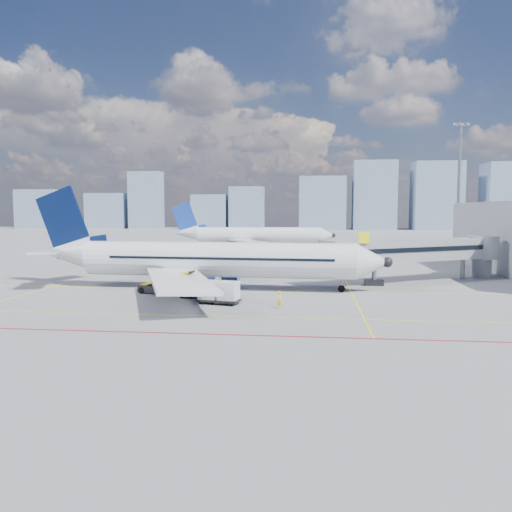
{
  "coord_description": "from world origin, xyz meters",
  "views": [
    {
      "loc": [
        9.67,
        -45.97,
        8.69
      ],
      "look_at": [
        3.98,
        5.34,
        4.0
      ],
      "focal_mm": 35.0,
      "sensor_mm": 36.0,
      "label": 1
    }
  ],
  "objects_px": {
    "belt_loader": "(161,287)",
    "ramp_worker": "(280,300)",
    "baggage_tug": "(220,297)",
    "cargo_dolly": "(219,291)",
    "second_aircraft": "(252,235)",
    "main_aircraft": "(203,260)"
  },
  "relations": [
    {
      "from": "baggage_tug",
      "to": "ramp_worker",
      "type": "xyz_separation_m",
      "value": [
        5.78,
        -1.84,
        0.15
      ]
    },
    {
      "from": "main_aircraft",
      "to": "belt_loader",
      "type": "xyz_separation_m",
      "value": [
        -3.59,
        -4.06,
        -2.51
      ]
    },
    {
      "from": "second_aircraft",
      "to": "cargo_dolly",
      "type": "xyz_separation_m",
      "value": [
        4.56,
        -64.41,
        -2.05
      ]
    },
    {
      "from": "main_aircraft",
      "to": "second_aircraft",
      "type": "xyz_separation_m",
      "value": [
        -1.07,
        55.49,
        0.01
      ]
    },
    {
      "from": "baggage_tug",
      "to": "cargo_dolly",
      "type": "xyz_separation_m",
      "value": [
        -0.04,
        -0.13,
        0.53
      ]
    },
    {
      "from": "ramp_worker",
      "to": "baggage_tug",
      "type": "bearing_deg",
      "value": 83.05
    },
    {
      "from": "belt_loader",
      "to": "ramp_worker",
      "type": "distance_m",
      "value": 14.48
    },
    {
      "from": "belt_loader",
      "to": "ramp_worker",
      "type": "relative_size",
      "value": 4.18
    },
    {
      "from": "baggage_tug",
      "to": "cargo_dolly",
      "type": "height_order",
      "value": "cargo_dolly"
    },
    {
      "from": "second_aircraft",
      "to": "belt_loader",
      "type": "distance_m",
      "value": 59.66
    },
    {
      "from": "cargo_dolly",
      "to": "second_aircraft",
      "type": "bearing_deg",
      "value": 105.29
    },
    {
      "from": "main_aircraft",
      "to": "cargo_dolly",
      "type": "xyz_separation_m",
      "value": [
        3.5,
        -8.92,
        -2.04
      ]
    },
    {
      "from": "cargo_dolly",
      "to": "belt_loader",
      "type": "height_order",
      "value": "belt_loader"
    },
    {
      "from": "second_aircraft",
      "to": "baggage_tug",
      "type": "xyz_separation_m",
      "value": [
        4.61,
        -64.27,
        -2.58
      ]
    },
    {
      "from": "second_aircraft",
      "to": "cargo_dolly",
      "type": "distance_m",
      "value": 64.6
    },
    {
      "from": "baggage_tug",
      "to": "cargo_dolly",
      "type": "distance_m",
      "value": 0.54
    },
    {
      "from": "baggage_tug",
      "to": "ramp_worker",
      "type": "relative_size",
      "value": 1.25
    },
    {
      "from": "belt_loader",
      "to": "cargo_dolly",
      "type": "bearing_deg",
      "value": -11.44
    },
    {
      "from": "main_aircraft",
      "to": "second_aircraft",
      "type": "relative_size",
      "value": 1.11
    },
    {
      "from": "baggage_tug",
      "to": "belt_loader",
      "type": "relative_size",
      "value": 0.3
    },
    {
      "from": "second_aircraft",
      "to": "cargo_dolly",
      "type": "bearing_deg",
      "value": -89.54
    },
    {
      "from": "second_aircraft",
      "to": "ramp_worker",
      "type": "distance_m",
      "value": 66.97
    }
  ]
}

